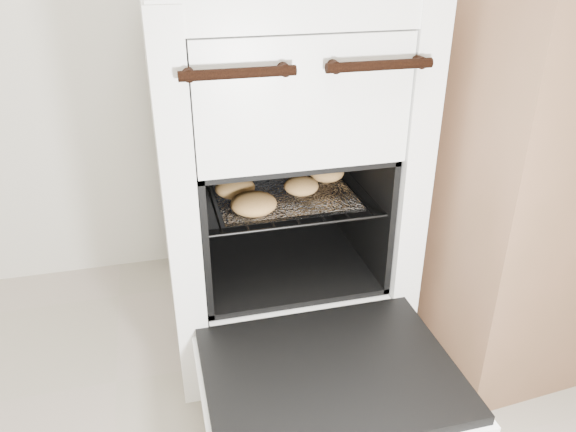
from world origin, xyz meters
name	(u,v)px	position (x,y,z in m)	size (l,w,h in m)	color
stove	(275,176)	(0.08, 1.21, 0.40)	(0.53, 0.59, 0.81)	white
oven_door	(330,376)	(0.08, 0.76, 0.18)	(0.48, 0.37, 0.03)	black
oven_rack	(280,191)	(0.08, 1.15, 0.38)	(0.39, 0.37, 0.01)	black
foil_sheet	(282,192)	(0.08, 1.13, 0.39)	(0.30, 0.26, 0.01)	white
baked_rolls	(283,184)	(0.08, 1.12, 0.41)	(0.33, 0.30, 0.04)	tan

